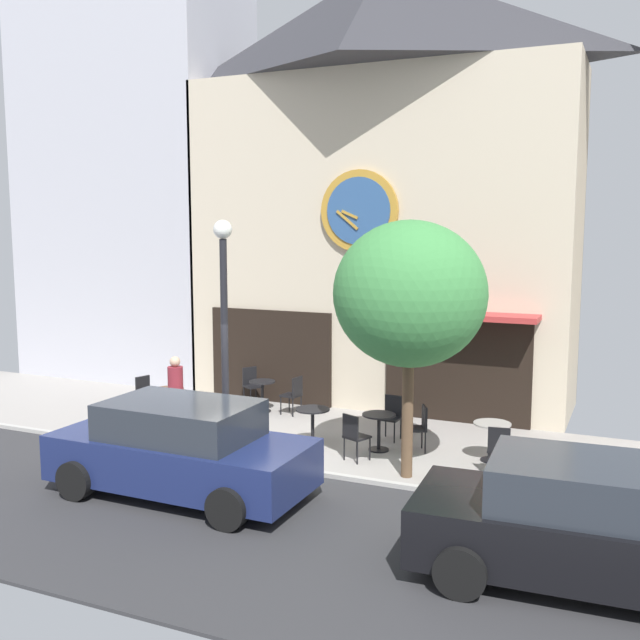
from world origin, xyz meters
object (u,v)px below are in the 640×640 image
Objects in this scene: cafe_table_rightmost at (169,398)px; parked_car_navy at (181,449)px; cafe_chair_near_lamp at (294,392)px; cafe_chair_facing_wall at (252,382)px; street_lamp at (225,335)px; cafe_chair_near_tree at (145,392)px; cafe_chair_by_entrance at (499,447)px; cafe_chair_under_awning at (392,414)px; cafe_table_center at (492,434)px; cafe_table_center_right at (379,426)px; cafe_chair_outer at (419,425)px; cafe_table_near_door at (262,391)px; parked_car_black at (591,525)px; pedestrian_maroon at (176,394)px; street_tree at (409,295)px; cafe_table_center_left at (313,420)px; cafe_chair_right_end at (354,434)px.

parked_car_navy is at bearing -51.91° from cafe_table_rightmost.
cafe_chair_facing_wall is (-1.42, 0.54, 0.00)m from cafe_chair_near_lamp.
parked_car_navy is at bearing -76.20° from street_lamp.
cafe_chair_near_tree is 0.21× the size of parked_car_navy.
cafe_chair_by_entrance is 1.00× the size of cafe_chair_under_awning.
cafe_table_center is at bearing 41.11° from parked_car_navy.
cafe_table_center is 0.81× the size of cafe_chair_by_entrance.
cafe_chair_outer is (0.74, 0.27, 0.03)m from cafe_table_center_right.
street_lamp reaches higher than cafe_chair_under_awning.
cafe_table_near_door is 9.55m from parked_car_black.
cafe_chair_by_entrance and cafe_chair_near_lamp have the same top height.
cafe_table_center is at bearing 8.18° from pedestrian_maroon.
cafe_table_center is 0.81× the size of cafe_chair_outer.
street_tree is (3.70, -0.04, 0.93)m from street_lamp.
cafe_table_center_left is 0.85× the size of cafe_chair_right_end.
cafe_table_center_right is at bearing 75.71° from cafe_chair_right_end.
cafe_chair_near_lamp reaches higher than cafe_table_center_left.
cafe_table_center is 0.81× the size of cafe_chair_near_tree.
cafe_table_near_door is 0.17× the size of parked_car_black.
cafe_table_near_door is at bearing 142.72° from cafe_chair_right_end.
cafe_chair_by_entrance is (7.51, -0.73, 0.02)m from cafe_table_rightmost.
cafe_table_rightmost is at bearing -114.75° from cafe_chair_facing_wall.
cafe_chair_under_awning is (-0.75, 0.57, 0.00)m from cafe_chair_outer.
cafe_chair_near_tree is at bearing 153.70° from street_lamp.
parked_car_navy reaches higher than cafe_table_center_right.
cafe_chair_near_tree is at bearing 166.95° from street_tree.
cafe_table_center_right is 0.17× the size of parked_car_navy.
cafe_table_center_left is 1.33m from cafe_table_center_right.
street_tree is 6.73m from cafe_chair_facing_wall.
pedestrian_maroon is at bearing -178.75° from cafe_chair_by_entrance.
cafe_chair_near_tree is (-8.27, 0.90, 0.00)m from cafe_chair_by_entrance.
street_lamp is 1.02× the size of parked_car_black.
cafe_chair_facing_wall is (-6.27, 2.06, 0.02)m from cafe_table_center.
street_lamp is at bearing -26.30° from cafe_chair_near_tree.
street_lamp is at bearing -90.96° from cafe_chair_near_lamp.
cafe_chair_right_end is at bearing 8.08° from street_lamp.
cafe_chair_facing_wall reaches higher than cafe_table_center.
street_lamp is at bearing 179.36° from street_tree.
parked_car_black is at bearing -63.67° from cafe_chair_by_entrance.
street_lamp is 1.04× the size of parked_car_navy.
street_lamp is 6.05× the size of cafe_table_near_door.
cafe_table_center_left is at bearing -171.55° from cafe_table_center.
street_lamp reaches higher than cafe_table_rightmost.
cafe_chair_outer is at bearing 20.25° from cafe_table_center_right.
cafe_table_center is 0.44× the size of pedestrian_maroon.
street_lamp is 4.98× the size of cafe_chair_near_lamp.
street_lamp is 4.98× the size of cafe_chair_outer.
street_lamp is 3.48m from cafe_table_center_right.
cafe_chair_facing_wall and cafe_chair_near_tree have the same top height.
cafe_table_center is 0.81× the size of cafe_chair_near_lamp.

